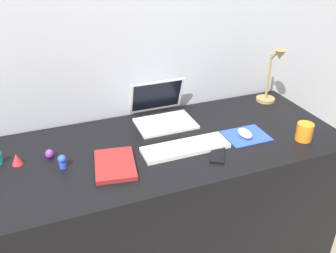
% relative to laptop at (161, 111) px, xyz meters
% --- Properties ---
extents(ground_plane, '(6.00, 6.00, 0.00)m').
position_rel_laptop_xyz_m(ground_plane, '(-0.09, -0.24, -0.79)').
color(ground_plane, gray).
extents(back_wall, '(2.99, 0.05, 1.62)m').
position_rel_laptop_xyz_m(back_wall, '(-0.09, 0.16, 0.02)').
color(back_wall, '#B2B7C1').
rests_on(back_wall, ground_plane).
extents(desk, '(1.79, 0.71, 0.74)m').
position_rel_laptop_xyz_m(desk, '(-0.09, -0.24, -0.42)').
color(desk, black).
rests_on(desk, ground_plane).
extents(laptop, '(0.30, 0.28, 0.20)m').
position_rel_laptop_xyz_m(laptop, '(0.00, 0.00, 0.00)').
color(laptop, white).
rests_on(laptop, desk).
extents(keyboard, '(0.41, 0.13, 0.02)m').
position_rel_laptop_xyz_m(keyboard, '(0.00, -0.32, -0.04)').
color(keyboard, white).
rests_on(keyboard, desk).
extents(mousepad, '(0.21, 0.17, 0.00)m').
position_rel_laptop_xyz_m(mousepad, '(0.33, -0.32, -0.05)').
color(mousepad, blue).
rests_on(mousepad, desk).
extents(mouse, '(0.06, 0.10, 0.03)m').
position_rel_laptop_xyz_m(mouse, '(0.32, -0.32, -0.03)').
color(mouse, white).
rests_on(mouse, mousepad).
extents(cell_phone, '(0.12, 0.14, 0.01)m').
position_rel_laptop_xyz_m(cell_phone, '(0.11, -0.43, -0.05)').
color(cell_phone, black).
rests_on(cell_phone, desk).
extents(desk_lamp, '(0.11, 0.16, 0.34)m').
position_rel_laptop_xyz_m(desk_lamp, '(0.67, -0.02, 0.10)').
color(desk_lamp, '#A5844C').
rests_on(desk_lamp, desk).
extents(notebook_pad, '(0.21, 0.26, 0.02)m').
position_rel_laptop_xyz_m(notebook_pad, '(-0.34, -0.34, -0.04)').
color(notebook_pad, maroon).
rests_on(notebook_pad, desk).
extents(coffee_mug, '(0.08, 0.08, 0.09)m').
position_rel_laptop_xyz_m(coffee_mug, '(0.57, -0.45, -0.01)').
color(coffee_mug, orange).
rests_on(coffee_mug, desk).
extents(toy_figurine_red, '(0.05, 0.05, 0.05)m').
position_rel_laptop_xyz_m(toy_figurine_red, '(-0.73, -0.17, -0.03)').
color(toy_figurine_red, red).
rests_on(toy_figurine_red, desk).
extents(toy_figurine_purple, '(0.04, 0.04, 0.04)m').
position_rel_laptop_xyz_m(toy_figurine_purple, '(-0.59, -0.17, -0.03)').
color(toy_figurine_purple, purple).
rests_on(toy_figurine_purple, desk).
extents(toy_figurine_blue, '(0.04, 0.04, 0.06)m').
position_rel_laptop_xyz_m(toy_figurine_blue, '(-0.55, -0.27, -0.02)').
color(toy_figurine_blue, blue).
rests_on(toy_figurine_blue, desk).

